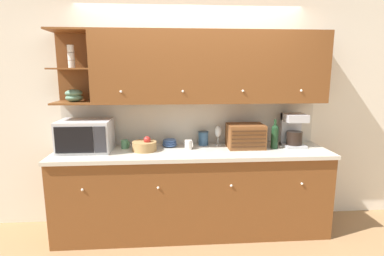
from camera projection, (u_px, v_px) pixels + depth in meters
ground_plane at (191, 216)px, 3.74m from camera, size 24.00×24.00×0.00m
wall_back at (190, 113)px, 3.52m from camera, size 5.34×0.06×2.60m
counter_unit at (193, 191)px, 3.34m from camera, size 2.96×0.66×0.94m
backsplash_panel at (191, 122)px, 3.51m from camera, size 2.94×0.01×0.50m
upper_cabinets at (207, 68)px, 3.24m from camera, size 2.94×0.37×0.76m
microwave at (86, 136)px, 3.18m from camera, size 0.54×0.41×0.34m
mug_blue_second at (125, 144)px, 3.31m from camera, size 0.09×0.08×0.10m
fruit_basket at (145, 146)px, 3.22m from camera, size 0.26×0.26×0.16m
bowl_stack_on_counter at (170, 143)px, 3.40m from camera, size 0.17×0.17×0.09m
mug at (189, 145)px, 3.28m from camera, size 0.09×0.08×0.10m
storage_canister at (203, 138)px, 3.46m from camera, size 0.12×0.12×0.16m
wine_glass at (218, 132)px, 3.44m from camera, size 0.08×0.08×0.23m
bread_box at (245, 136)px, 3.34m from camera, size 0.40×0.30×0.26m
wine_bottle at (275, 135)px, 3.30m from camera, size 0.08×0.08×0.32m
coffee_maker at (293, 130)px, 3.39m from camera, size 0.23×0.25×0.37m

